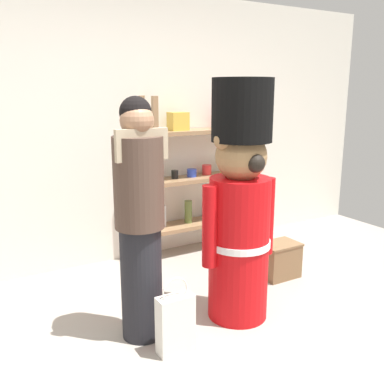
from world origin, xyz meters
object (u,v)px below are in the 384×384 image
at_px(teddy_bear_guard, 240,206).
at_px(shopping_bag, 175,323).
at_px(person_shopper, 140,217).
at_px(merchandise_shelf, 200,173).
at_px(display_crate, 279,260).

distance_m(teddy_bear_guard, shopping_bag, 0.93).
bearing_deg(teddy_bear_guard, shopping_bag, -163.49).
height_order(teddy_bear_guard, person_shopper, teddy_bear_guard).
bearing_deg(merchandise_shelf, teddy_bear_guard, -109.81).
bearing_deg(merchandise_shelf, shopping_bag, -125.88).
height_order(merchandise_shelf, person_shopper, person_shopper).
relative_size(teddy_bear_guard, shopping_bag, 3.35).
relative_size(merchandise_shelf, display_crate, 4.61).
distance_m(shopping_bag, display_crate, 1.49).
distance_m(merchandise_shelf, person_shopper, 1.77).
bearing_deg(merchandise_shelf, person_shopper, -134.23).
height_order(shopping_bag, display_crate, shopping_bag).
relative_size(shopping_bag, display_crate, 1.49).
height_order(person_shopper, display_crate, person_shopper).
distance_m(person_shopper, display_crate, 1.66).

